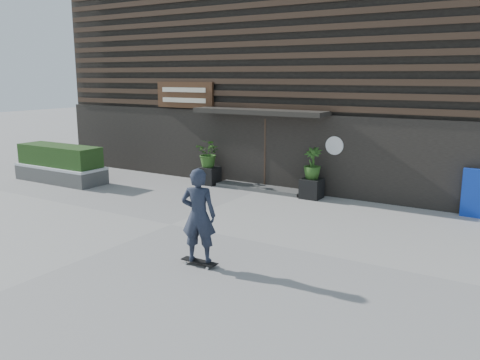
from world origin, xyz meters
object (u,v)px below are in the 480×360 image
Objects in this scene: raised_bed at (61,174)px; skateboarder at (199,216)px; planter_pot_left at (209,176)px; planter_pot_right at (312,189)px.

skateboarder is at bearing -23.57° from raised_bed.
skateboarder is (4.13, -6.24, 0.72)m from planter_pot_left.
raised_bed is 1.79× the size of skateboarder.
planter_pot_right is 8.87m from raised_bed.
planter_pot_right reaches higher than raised_bed.
planter_pot_right is at bearing 15.43° from raised_bed.
raised_bed is at bearing -164.57° from planter_pot_right.
raised_bed is at bearing -153.59° from planter_pot_left.
planter_pot_left reaches higher than raised_bed.
planter_pot_right is 6.29m from skateboarder.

